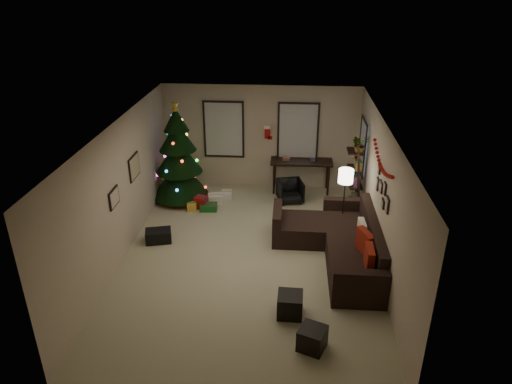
# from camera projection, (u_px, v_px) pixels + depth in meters

# --- Properties ---
(floor) EXTENTS (7.00, 7.00, 0.00)m
(floor) POSITION_uv_depth(u_px,v_px,m) (249.00, 256.00, 9.54)
(floor) COLOR #B3AB87
(floor) RESTS_ON ground
(ceiling) EXTENTS (7.00, 7.00, 0.00)m
(ceiling) POSITION_uv_depth(u_px,v_px,m) (248.00, 127.00, 8.40)
(ceiling) COLOR white
(ceiling) RESTS_ON floor
(wall_back) EXTENTS (5.00, 0.00, 5.00)m
(wall_back) POSITION_uv_depth(u_px,v_px,m) (261.00, 137.00, 12.13)
(wall_back) COLOR #C1AE93
(wall_back) RESTS_ON floor
(wall_front) EXTENTS (5.00, 0.00, 5.00)m
(wall_front) POSITION_uv_depth(u_px,v_px,m) (222.00, 317.00, 5.81)
(wall_front) COLOR #C1AE93
(wall_front) RESTS_ON floor
(wall_left) EXTENTS (0.00, 7.00, 7.00)m
(wall_left) POSITION_uv_depth(u_px,v_px,m) (120.00, 191.00, 9.14)
(wall_left) COLOR #C1AE93
(wall_left) RESTS_ON floor
(wall_right) EXTENTS (0.00, 7.00, 7.00)m
(wall_right) POSITION_uv_depth(u_px,v_px,m) (381.00, 200.00, 8.79)
(wall_right) COLOR #C1AE93
(wall_right) RESTS_ON floor
(window_back_left) EXTENTS (1.05, 0.06, 1.50)m
(window_back_left) POSITION_uv_depth(u_px,v_px,m) (224.00, 129.00, 12.08)
(window_back_left) COLOR #728CB2
(window_back_left) RESTS_ON wall_back
(window_back_right) EXTENTS (1.05, 0.06, 1.50)m
(window_back_right) POSITION_uv_depth(u_px,v_px,m) (298.00, 131.00, 11.95)
(window_back_right) COLOR #728CB2
(window_back_right) RESTS_ON wall_back
(window_right_wall) EXTENTS (0.06, 0.90, 1.30)m
(window_right_wall) POSITION_uv_depth(u_px,v_px,m) (363.00, 147.00, 11.04)
(window_right_wall) COLOR #728CB2
(window_right_wall) RESTS_ON wall_right
(christmas_tree) EXTENTS (1.38, 1.38, 2.57)m
(christmas_tree) POSITION_uv_depth(u_px,v_px,m) (179.00, 160.00, 11.47)
(christmas_tree) COLOR black
(christmas_tree) RESTS_ON floor
(presents) EXTENTS (1.50, 1.01, 0.30)m
(presents) POSITION_uv_depth(u_px,v_px,m) (200.00, 200.00, 11.60)
(presents) COLOR #14591E
(presents) RESTS_ON floor
(sofa) EXTENTS (2.06, 2.98, 0.91)m
(sofa) POSITION_uv_depth(u_px,v_px,m) (340.00, 243.00, 9.42)
(sofa) COLOR black
(sofa) RESTS_ON floor
(pillow_red_a) EXTENTS (0.14, 0.48, 0.47)m
(pillow_red_a) POSITION_uv_depth(u_px,v_px,m) (369.00, 260.00, 8.26)
(pillow_red_a) COLOR maroon
(pillow_red_a) RESTS_ON sofa
(pillow_red_b) EXTENTS (0.29, 0.51, 0.50)m
(pillow_red_b) POSITION_uv_depth(u_px,v_px,m) (365.00, 243.00, 8.75)
(pillow_red_b) COLOR maroon
(pillow_red_b) RESTS_ON sofa
(pillow_cream) EXTENTS (0.13, 0.41, 0.40)m
(pillow_cream) POSITION_uv_depth(u_px,v_px,m) (362.00, 231.00, 9.20)
(pillow_cream) COLOR beige
(pillow_cream) RESTS_ON sofa
(ottoman_near) EXTENTS (0.43, 0.43, 0.39)m
(ottoman_near) POSITION_uv_depth(u_px,v_px,m) (290.00, 305.00, 7.83)
(ottoman_near) COLOR black
(ottoman_near) RESTS_ON floor
(ottoman_far) EXTENTS (0.50, 0.50, 0.36)m
(ottoman_far) POSITION_uv_depth(u_px,v_px,m) (312.00, 338.00, 7.13)
(ottoman_far) COLOR black
(ottoman_far) RESTS_ON floor
(desk) EXTENTS (1.57, 0.56, 0.85)m
(desk) POSITION_uv_depth(u_px,v_px,m) (301.00, 164.00, 12.06)
(desk) COLOR black
(desk) RESTS_ON floor
(desk_chair) EXTENTS (0.66, 0.64, 0.57)m
(desk_chair) POSITION_uv_depth(u_px,v_px,m) (290.00, 191.00, 11.69)
(desk_chair) COLOR black
(desk_chair) RESTS_ON floor
(bookshelf) EXTENTS (0.30, 0.54, 1.85)m
(bookshelf) POSITION_uv_depth(u_px,v_px,m) (356.00, 180.00, 10.76)
(bookshelf) COLOR black
(bookshelf) RESTS_ON floor
(potted_plant) EXTENTS (0.65, 0.62, 0.56)m
(potted_plant) POSITION_uv_depth(u_px,v_px,m) (361.00, 142.00, 10.32)
(potted_plant) COLOR #4C4C4C
(potted_plant) RESTS_ON bookshelf
(floor_lamp) EXTENTS (0.31, 0.31, 1.48)m
(floor_lamp) POSITION_uv_depth(u_px,v_px,m) (345.00, 180.00, 9.91)
(floor_lamp) COLOR black
(floor_lamp) RESTS_ON floor
(art_map) EXTENTS (0.04, 0.60, 0.50)m
(art_map) POSITION_uv_depth(u_px,v_px,m) (134.00, 167.00, 9.85)
(art_map) COLOR black
(art_map) RESTS_ON wall_left
(art_abstract) EXTENTS (0.04, 0.45, 0.35)m
(art_abstract) POSITION_uv_depth(u_px,v_px,m) (114.00, 198.00, 8.76)
(art_abstract) COLOR black
(art_abstract) RESTS_ON wall_left
(gallery) EXTENTS (0.03, 1.25, 0.54)m
(gallery) POSITION_uv_depth(u_px,v_px,m) (382.00, 191.00, 8.64)
(gallery) COLOR black
(gallery) RESTS_ON wall_right
(garland) EXTENTS (0.08, 1.90, 0.30)m
(garland) POSITION_uv_depth(u_px,v_px,m) (382.00, 162.00, 8.61)
(garland) COLOR #A5140C
(garland) RESTS_ON wall_right
(stocking_left) EXTENTS (0.20, 0.05, 0.36)m
(stocking_left) POSITION_uv_depth(u_px,v_px,m) (255.00, 132.00, 12.12)
(stocking_left) COLOR #990F0C
(stocking_left) RESTS_ON wall_back
(stocking_right) EXTENTS (0.20, 0.05, 0.36)m
(stocking_right) POSITION_uv_depth(u_px,v_px,m) (268.00, 132.00, 11.87)
(stocking_right) COLOR #990F0C
(stocking_right) RESTS_ON wall_back
(storage_bin) EXTENTS (0.60, 0.47, 0.27)m
(storage_bin) POSITION_uv_depth(u_px,v_px,m) (158.00, 236.00, 10.00)
(storage_bin) COLOR black
(storage_bin) RESTS_ON floor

